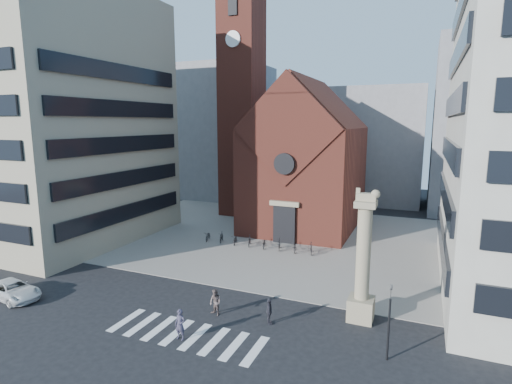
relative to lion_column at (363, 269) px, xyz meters
The scene contains 23 objects.
ground 11.01m from the lion_column, 163.32° to the right, with size 120.00×120.00×0.00m, color black.
piazza 19.18m from the lion_column, 122.03° to the left, with size 46.00×30.00×0.05m, color gray.
zebra_crossing 11.72m from the lion_column, 147.61° to the right, with size 10.20×3.20×0.01m, color white, non-canonical shape.
church 24.62m from the lion_column, 114.43° to the left, with size 12.00×16.65×18.00m.
campanile 34.29m from the lion_column, 128.68° to the left, with size 5.50×5.50×31.20m.
building_left 36.01m from the lion_column, 168.37° to the left, with size 18.00×20.00×26.00m, color gray.
bg_block_left 48.23m from the lion_column, 129.04° to the left, with size 16.00×14.00×22.00m, color gray.
bg_block_mid 42.55m from the lion_column, 95.45° to the left, with size 14.00×12.00×18.00m, color gray.
bg_block_right 41.69m from the lion_column, 72.91° to the left, with size 16.00×14.00×24.00m, color gray.
lion_column is the anchor object (origin of this frame).
traffic_light 4.62m from the lion_column, 63.54° to the right, with size 0.13×0.16×4.30m.
white_car 24.86m from the lion_column, 164.45° to the right, with size 2.14×4.63×1.29m, color silver.
pedestrian_0 11.81m from the lion_column, 145.16° to the right, with size 0.68×0.45×1.86m, color #363246.
pedestrian_1 9.88m from the lion_column, 160.92° to the right, with size 0.87×0.67×1.78m, color #60504D.
pedestrian_2 6.54m from the lion_column, 151.77° to the right, with size 1.01×0.42×1.72m, color #27262E.
scooter_0 21.48m from the lion_column, 147.31° to the left, with size 0.65×1.85×0.97m, color black.
scooter_1 20.12m from the lion_column, 144.76° to the left, with size 0.51×1.80×1.08m, color black.
scooter_2 18.83m from the lion_column, 141.84° to the left, with size 0.65×1.85×0.97m, color black.
scooter_3 17.57m from the lion_column, 138.49° to the left, with size 0.51×1.80×1.08m, color black.
scooter_4 16.41m from the lion_column, 134.63° to the left, with size 0.65×1.85×0.97m, color black.
scooter_5 15.31m from the lion_column, 130.18° to the left, with size 0.51×1.80×1.08m, color black.
scooter_6 14.34m from the lion_column, 125.06° to the left, with size 0.65×1.85×0.97m, color black.
scooter_7 13.47m from the lion_column, 119.21° to the left, with size 0.51×1.80×1.08m, color black.
Camera 1 is at (13.14, -21.92, 12.68)m, focal length 28.00 mm.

